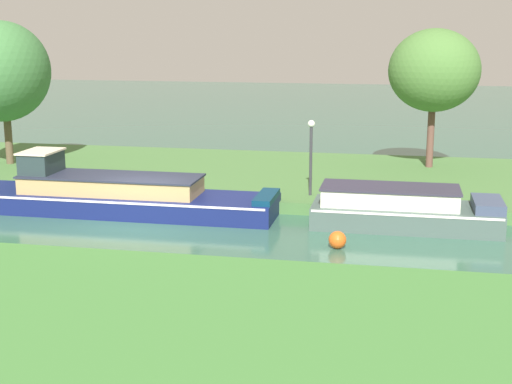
% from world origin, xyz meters
% --- Properties ---
extents(ground_plane, '(120.00, 120.00, 0.00)m').
position_xyz_m(ground_plane, '(0.00, 0.00, 0.00)').
color(ground_plane, '#325D4B').
extents(riverbank_far, '(72.00, 10.00, 0.40)m').
position_xyz_m(riverbank_far, '(0.00, 7.00, 0.20)').
color(riverbank_far, '#47723A').
rests_on(riverbank_far, ground_plane).
extents(navy_barge, '(10.63, 2.33, 2.00)m').
position_xyz_m(navy_barge, '(-1.32, 1.20, 0.57)').
color(navy_barge, navy).
rests_on(navy_barge, ground_plane).
extents(slate_narrowboat, '(5.69, 2.16, 1.26)m').
position_xyz_m(slate_narrowboat, '(8.15, 1.20, 0.56)').
color(slate_narrowboat, '#425650').
rests_on(slate_narrowboat, ground_plane).
extents(willow_tree_left, '(3.74, 4.74, 5.92)m').
position_xyz_m(willow_tree_left, '(-8.21, 6.55, 4.26)').
color(willow_tree_left, brown).
rests_on(willow_tree_left, riverbank_far).
extents(willow_tree_centre, '(3.64, 3.40, 5.60)m').
position_xyz_m(willow_tree_centre, '(9.16, 9.27, 4.34)').
color(willow_tree_centre, brown).
rests_on(willow_tree_centre, riverbank_far).
extents(lamp_post, '(0.24, 0.24, 2.58)m').
position_xyz_m(lamp_post, '(4.99, 3.27, 2.05)').
color(lamp_post, '#333338').
rests_on(lamp_post, riverbank_far).
extents(mooring_post_near, '(0.13, 0.13, 0.50)m').
position_xyz_m(mooring_post_near, '(-2.41, 2.66, 0.65)').
color(mooring_post_near, '#48381F').
rests_on(mooring_post_near, riverbank_far).
extents(channel_buoy, '(0.50, 0.50, 0.50)m').
position_xyz_m(channel_buoy, '(6.36, -1.46, 0.25)').
color(channel_buoy, '#E55919').
rests_on(channel_buoy, ground_plane).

